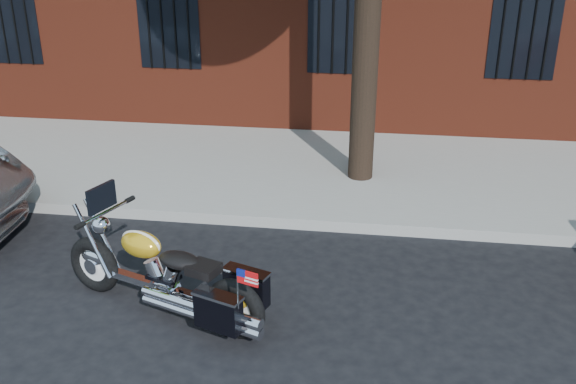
# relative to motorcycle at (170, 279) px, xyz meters

# --- Properties ---
(ground) EXTENTS (120.00, 120.00, 0.00)m
(ground) POSITION_rel_motorcycle_xyz_m (1.21, 0.80, -0.42)
(ground) COLOR black
(ground) RESTS_ON ground
(curb) EXTENTS (40.00, 0.16, 0.15)m
(curb) POSITION_rel_motorcycle_xyz_m (1.21, 2.18, -0.35)
(curb) COLOR gray
(curb) RESTS_ON ground
(sidewalk) EXTENTS (40.00, 3.60, 0.15)m
(sidewalk) POSITION_rel_motorcycle_xyz_m (1.21, 4.06, -0.35)
(sidewalk) COLOR gray
(sidewalk) RESTS_ON ground
(motorcycle) EXTENTS (2.28, 1.27, 1.25)m
(motorcycle) POSITION_rel_motorcycle_xyz_m (0.00, 0.00, 0.00)
(motorcycle) COLOR black
(motorcycle) RESTS_ON ground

